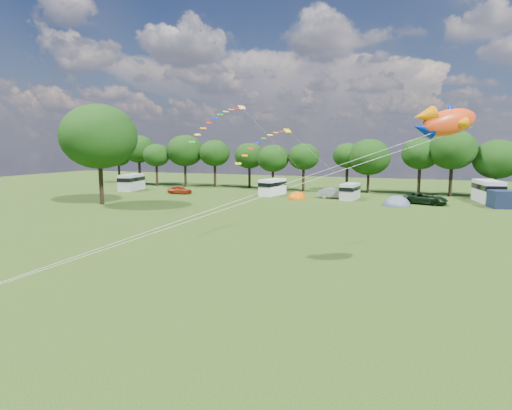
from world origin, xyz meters
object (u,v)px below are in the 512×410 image
(campervan_d, at_px, (488,190))
(tent_orange, at_px, (297,199))
(tent_greyblue, at_px, (396,206))
(car_a, at_px, (180,190))
(campervan_a, at_px, (132,182))
(car_b, at_px, (334,193))
(big_tree, at_px, (99,137))
(car_d, at_px, (425,198))
(campervan_c, at_px, (350,191))
(fish_kite, at_px, (444,122))
(campervan_b, at_px, (273,186))

(campervan_d, xyz_separation_m, tent_orange, (-25.83, -6.29, -1.62))
(tent_greyblue, bearing_deg, car_a, 176.97)
(campervan_a, height_order, tent_greyblue, campervan_a)
(tent_orange, bearing_deg, campervan_a, 176.88)
(tent_orange, bearing_deg, car_b, 30.46)
(campervan_d, height_order, tent_orange, campervan_d)
(big_tree, relative_size, car_b, 3.02)
(car_d, relative_size, campervan_c, 1.18)
(tent_orange, xyz_separation_m, tent_greyblue, (14.18, -2.29, -0.00))
(campervan_a, height_order, fish_kite, fish_kite)
(car_a, distance_m, car_d, 37.36)
(big_tree, bearing_deg, campervan_a, 115.19)
(car_a, height_order, campervan_b, campervan_b)
(big_tree, distance_m, campervan_d, 53.71)
(tent_orange, relative_size, tent_greyblue, 0.78)
(campervan_b, xyz_separation_m, campervan_c, (12.33, -0.77, -0.14))
(campervan_d, bearing_deg, campervan_a, 84.06)
(car_b, relative_size, campervan_b, 0.78)
(campervan_b, xyz_separation_m, campervan_d, (30.82, 2.84, 0.26))
(big_tree, xyz_separation_m, campervan_b, (17.94, 18.44, -7.63))
(campervan_a, bearing_deg, car_a, -111.23)
(car_a, bearing_deg, campervan_a, 76.56)
(big_tree, bearing_deg, car_b, 32.70)
(car_d, height_order, tent_orange, car_d)
(tent_orange, bearing_deg, car_d, 2.40)
(car_b, relative_size, tent_greyblue, 1.10)
(campervan_a, height_order, campervan_c, campervan_a)
(tent_orange, bearing_deg, fish_kite, -63.33)
(campervan_c, bearing_deg, car_a, 102.04)
(campervan_c, distance_m, tent_greyblue, 8.55)
(campervan_b, height_order, campervan_d, campervan_d)
(car_a, xyz_separation_m, campervan_a, (-11.11, 2.18, 0.85))
(car_b, bearing_deg, car_a, 84.70)
(campervan_b, relative_size, tent_greyblue, 1.41)
(campervan_c, xyz_separation_m, tent_orange, (-7.34, -2.68, -1.22))
(campervan_a, distance_m, campervan_b, 25.84)
(car_a, bearing_deg, big_tree, 164.89)
(campervan_c, bearing_deg, campervan_b, 91.72)
(big_tree, height_order, campervan_d, big_tree)
(campervan_c, bearing_deg, car_d, -95.30)
(car_b, height_order, campervan_d, campervan_d)
(car_a, xyz_separation_m, tent_orange, (19.66, 0.50, -0.65))
(car_a, relative_size, campervan_c, 0.82)
(campervan_d, bearing_deg, fish_kite, 158.85)
(campervan_b, bearing_deg, tent_greyblue, -95.61)
(big_tree, xyz_separation_m, car_d, (40.62, 15.73, -8.23))
(car_b, height_order, fish_kite, fish_kite)
(car_a, distance_m, campervan_b, 15.21)
(campervan_a, bearing_deg, fish_kite, -137.70)
(car_a, height_order, car_d, car_d)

